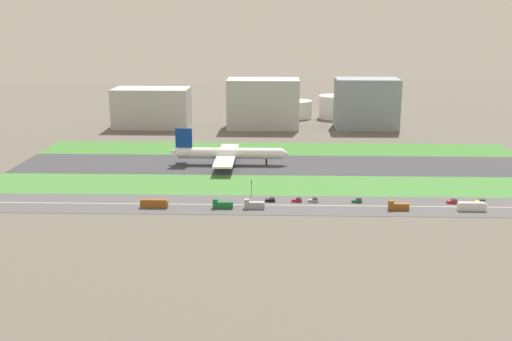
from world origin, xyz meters
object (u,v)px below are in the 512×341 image
at_px(bus_1, 472,207).
at_px(fuel_tank_west, 296,109).
at_px(car_3, 314,200).
at_px(truck_2, 254,205).
at_px(airliner, 227,153).
at_px(car_5, 357,201).
at_px(car_1, 271,200).
at_px(car_0, 481,202).
at_px(truck_0, 222,204).
at_px(office_tower, 366,104).
at_px(hangar_building, 263,103).
at_px(car_4, 453,201).
at_px(bus_0, 154,203).
at_px(car_2, 297,200).
at_px(terminal_building, 152,108).
at_px(fuel_tank_centre, 335,107).
at_px(traffic_light, 251,187).
at_px(truck_1, 398,206).

bearing_deg(bus_1, fuel_tank_west, -74.66).
bearing_deg(car_3, truck_2, -158.67).
relative_size(airliner, car_5, 14.77).
distance_m(car_5, car_1, 37.50).
bearing_deg(car_0, car_5, 180.00).
relative_size(bus_1, truck_0, 1.38).
bearing_deg(office_tower, hangar_building, 180.00).
distance_m(car_5, office_tower, 185.04).
bearing_deg(hangar_building, car_4, -64.87).
height_order(bus_0, hangar_building, hangar_building).
distance_m(car_3, car_2, 7.14).
distance_m(bus_0, terminal_building, 196.18).
bearing_deg(office_tower, car_4, -86.26).
xyz_separation_m(car_5, fuel_tank_centre, (10.98, 227.00, 7.97)).
height_order(truck_0, traffic_light, traffic_light).
distance_m(bus_1, office_tower, 193.41).
distance_m(car_1, traffic_light, 12.26).
bearing_deg(car_3, terminal_building, 120.20).
distance_m(car_5, terminal_building, 221.06).
bearing_deg(fuel_tank_centre, truck_2, -103.16).
bearing_deg(fuel_tank_west, bus_1, -74.66).
distance_m(terminal_building, office_tower, 153.70).
distance_m(terminal_building, hangar_building, 80.25).
distance_m(bus_1, car_0, 12.26).
bearing_deg(truck_1, car_5, -32.86).
bearing_deg(traffic_light, truck_0, -122.64).
distance_m(terminal_building, fuel_tank_centre, 143.13).
bearing_deg(airliner, fuel_tank_centre, 65.43).
distance_m(airliner, truck_1, 109.83).
relative_size(car_4, hangar_building, 0.09).
height_order(bus_1, car_0, bus_1).
distance_m(hangar_building, fuel_tank_west, 52.78).
distance_m(bus_1, truck_0, 103.51).
relative_size(airliner, car_2, 14.77).
bearing_deg(truck_2, car_0, -174.13).
height_order(bus_1, car_2, bus_1).
distance_m(car_3, truck_0, 40.12).
height_order(truck_1, hangar_building, hangar_building).
bearing_deg(bus_0, office_tower, -120.99).
xyz_separation_m(bus_0, car_2, (60.45, 10.00, -0.90)).
height_order(car_0, fuel_tank_west, fuel_tank_west).
xyz_separation_m(truck_1, terminal_building, (-140.27, 192.00, 12.41)).
bearing_deg(car_1, hangar_building, 92.24).
xyz_separation_m(bus_1, car_1, (-83.33, 10.00, -0.90)).
xyz_separation_m(hangar_building, fuel_tank_west, (25.42, 45.00, -10.70)).
xyz_separation_m(bus_0, traffic_light, (40.27, 17.99, 2.47)).
distance_m(car_3, fuel_tank_centre, 229.09).
xyz_separation_m(bus_1, traffic_light, (-91.99, 17.99, 2.47)).
bearing_deg(airliner, bus_1, -35.96).
bearing_deg(office_tower, car_5, -99.01).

